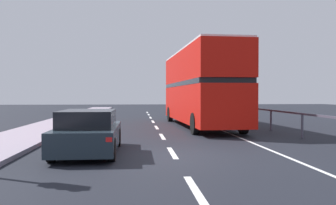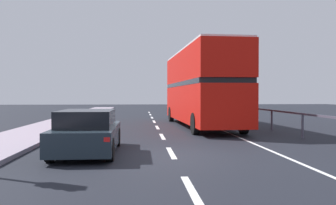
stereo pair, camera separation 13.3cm
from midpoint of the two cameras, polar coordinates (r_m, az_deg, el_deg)
name	(u,v)px [view 1 (the left image)]	position (r m, az deg, el deg)	size (l,w,h in m)	color
ground_plane	(174,157)	(10.91, 0.55, -8.60)	(74.03, 120.00, 0.10)	black
lane_paint_markings	(194,129)	(19.26, 4.01, -4.20)	(3.39, 46.00, 0.01)	silver
bridge_side_railing	(259,112)	(20.88, 14.14, -1.46)	(0.10, 42.00, 1.06)	#494555
double_decker_bus_red	(200,86)	(20.63, 4.90, 2.61)	(2.99, 11.42, 4.34)	red
hatchback_car_near	(89,132)	(11.40, -12.80, -4.65)	(1.81, 4.33, 1.35)	#1F2A33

